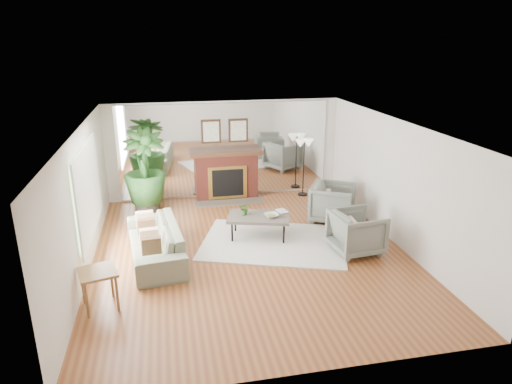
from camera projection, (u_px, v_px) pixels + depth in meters
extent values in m
plane|color=brown|center=(250.00, 252.00, 8.98)|extent=(7.00, 7.00, 0.00)
cube|color=silver|center=(83.00, 203.00, 8.02)|extent=(0.02, 7.00, 2.50)
cube|color=silver|center=(396.00, 183.00, 9.14)|extent=(0.02, 7.00, 2.50)
cube|color=silver|center=(225.00, 150.00, 11.82)|extent=(6.00, 0.02, 2.50)
cube|color=silver|center=(225.00, 150.00, 11.80)|extent=(5.40, 0.04, 2.40)
cube|color=#B2E09E|center=(88.00, 190.00, 8.36)|extent=(0.04, 2.40, 1.50)
cube|color=maroon|center=(226.00, 176.00, 11.83)|extent=(1.60, 0.40, 1.20)
cube|color=gold|center=(228.00, 183.00, 11.68)|extent=(1.00, 0.04, 0.85)
cube|color=black|center=(228.00, 183.00, 11.66)|extent=(0.80, 0.04, 0.70)
cube|color=#574D44|center=(229.00, 202.00, 11.70)|extent=(1.70, 0.55, 0.03)
cube|color=#4C2618|center=(226.00, 153.00, 11.61)|extent=(1.85, 0.46, 0.10)
cube|color=black|center=(211.00, 132.00, 11.53)|extent=(0.50, 0.04, 0.60)
cube|color=black|center=(238.00, 130.00, 11.67)|extent=(0.50, 0.04, 0.60)
cube|color=beige|center=(274.00, 242.00, 9.37)|extent=(3.41, 2.90, 0.03)
cube|color=#574D44|center=(259.00, 217.00, 9.46)|extent=(1.42, 1.06, 0.06)
cylinder|color=black|center=(232.00, 233.00, 9.33)|extent=(0.04, 0.04, 0.44)
cylinder|color=black|center=(284.00, 234.00, 9.25)|extent=(0.04, 0.04, 0.44)
cylinder|color=black|center=(235.00, 223.00, 9.83)|extent=(0.04, 0.04, 0.44)
cylinder|color=black|center=(284.00, 224.00, 9.75)|extent=(0.04, 0.04, 0.44)
imported|color=slate|center=(155.00, 241.00, 8.66)|extent=(1.16, 2.39, 0.67)
imported|color=slate|center=(333.00, 203.00, 10.38)|extent=(1.29, 1.28, 0.87)
imported|color=slate|center=(357.00, 232.00, 8.87)|extent=(1.01, 0.99, 0.84)
cube|color=olive|center=(97.00, 272.00, 6.97)|extent=(0.68, 0.68, 0.04)
cylinder|color=olive|center=(87.00, 301.00, 6.79)|extent=(0.04, 0.04, 0.60)
cylinder|color=olive|center=(117.00, 293.00, 6.98)|extent=(0.04, 0.04, 0.60)
cylinder|color=olive|center=(83.00, 287.00, 7.16)|extent=(0.04, 0.04, 0.60)
cylinder|color=olive|center=(112.00, 280.00, 7.35)|extent=(0.04, 0.04, 0.60)
cylinder|color=#29241E|center=(148.00, 205.00, 10.88)|extent=(0.59, 0.59, 0.42)
imported|color=#346324|center=(144.00, 167.00, 10.57)|extent=(1.13, 1.13, 1.74)
cylinder|color=black|center=(303.00, 194.00, 12.23)|extent=(0.26, 0.26, 0.04)
cylinder|color=black|center=(304.00, 169.00, 12.01)|extent=(0.03, 0.03, 1.46)
cone|color=white|center=(300.00, 143.00, 11.76)|extent=(0.27, 0.27, 0.20)
cone|color=white|center=(308.00, 143.00, 11.80)|extent=(0.27, 0.27, 0.20)
imported|color=#346324|center=(245.00, 208.00, 9.46)|extent=(0.28, 0.25, 0.27)
imported|color=olive|center=(271.00, 215.00, 9.36)|extent=(0.33, 0.33, 0.07)
imported|color=olive|center=(278.00, 212.00, 9.63)|extent=(0.25, 0.31, 0.02)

